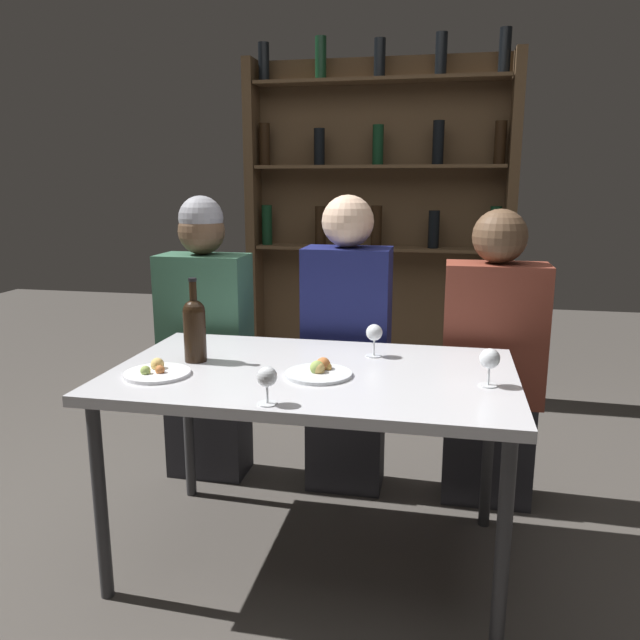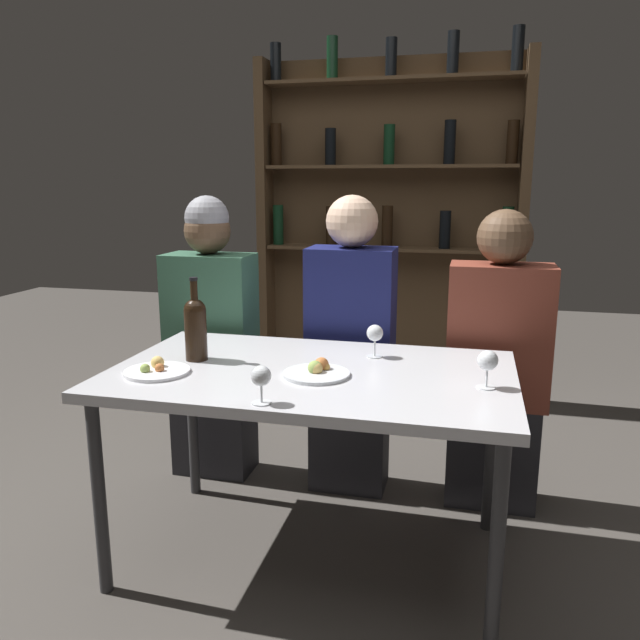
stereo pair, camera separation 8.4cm
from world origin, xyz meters
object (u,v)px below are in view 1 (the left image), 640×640
food_plate_0 (319,371)px  food_plate_1 (157,372)px  wine_glass_1 (374,334)px  seated_person_center (347,352)px  seated_person_right (492,367)px  wine_glass_2 (267,378)px  wine_glass_0 (490,360)px  wine_bottle (195,327)px  seated_person_left (206,343)px

food_plate_0 → food_plate_1: bearing=-168.8°
wine_glass_1 → food_plate_1: wine_glass_1 is taller
seated_person_center → seated_person_right: size_ratio=1.04×
wine_glass_2 → seated_person_right: bearing=53.5°
food_plate_0 → food_plate_1: food_plate_0 is taller
wine_glass_2 → seated_person_center: 0.97m
seated_person_right → wine_glass_0: bearing=-95.2°
wine_glass_2 → food_plate_1: wine_glass_2 is taller
food_plate_1 → food_plate_0: bearing=11.2°
wine_glass_1 → seated_person_center: 0.45m
wine_bottle → food_plate_1: size_ratio=1.37×
wine_glass_0 → wine_glass_1: size_ratio=1.01×
wine_bottle → seated_person_right: size_ratio=0.24×
food_plate_1 → seated_person_right: seated_person_right is taller
wine_glass_2 → food_plate_0: wine_glass_2 is taller
wine_glass_2 → seated_person_left: 1.12m
seated_person_center → wine_glass_0: bearing=-49.0°
seated_person_center → seated_person_right: (0.62, 0.00, -0.03)m
wine_glass_0 → seated_person_left: 1.39m
seated_person_center → seated_person_right: 0.62m
seated_person_right → seated_person_center: bearing=180.0°
wine_glass_1 → food_plate_1: 0.79m
wine_glass_0 → wine_glass_1: 0.48m
seated_person_center → food_plate_0: bearing=-89.2°
seated_person_right → food_plate_0: bearing=-133.5°
wine_glass_0 → wine_bottle: bearing=175.6°
wine_bottle → seated_person_left: size_ratio=0.23×
wine_glass_2 → seated_person_right: (0.70, 0.95, -0.21)m
wine_bottle → food_plate_0: (0.47, -0.08, -0.11)m
wine_bottle → food_plate_0: size_ratio=1.34×
wine_bottle → food_plate_1: wine_bottle is taller
wine_glass_0 → seated_person_left: bearing=152.0°
food_plate_0 → food_plate_1: (-0.54, -0.11, -0.00)m
wine_glass_0 → wine_glass_2: 0.71m
seated_person_center → seated_person_right: bearing=0.0°
wine_glass_2 → food_plate_1: bearing=155.9°
wine_glass_2 → wine_bottle: bearing=134.9°
wine_glass_1 → wine_bottle: bearing=-163.0°
food_plate_1 → wine_bottle: bearing=70.7°
wine_bottle → food_plate_0: bearing=-9.3°
seated_person_left → food_plate_0: bearing=-44.1°
food_plate_1 → seated_person_left: bearing=99.6°
wine_glass_2 → food_plate_1: 0.49m
seated_person_left → seated_person_center: (0.65, -0.00, -0.01)m
wine_glass_0 → seated_person_right: seated_person_right is taller
wine_bottle → food_plate_0: wine_bottle is taller
seated_person_left → wine_bottle: bearing=-71.4°
wine_glass_0 → food_plate_1: (-1.09, -0.10, -0.08)m
wine_glass_1 → wine_glass_2: (-0.24, -0.57, -0.01)m
food_plate_1 → wine_glass_0: bearing=5.5°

